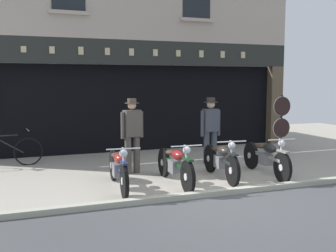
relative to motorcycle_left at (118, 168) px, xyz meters
The scene contains 12 objects.
ground 2.81m from the motorcycle_left, 51.55° to the right, with size 21.82×22.00×0.18m.
shop_facade 6.21m from the motorcycle_left, 73.51° to the left, with size 10.12×4.42×6.20m.
motorcycle_left is the anchor object (origin of this frame).
motorcycle_center_left 1.17m from the motorcycle_left, ahead, with size 0.62×2.08×0.91m.
motorcycle_center 2.28m from the motorcycle_left, ahead, with size 0.62×1.95×0.92m.
motorcycle_center_right 3.38m from the motorcycle_left, ahead, with size 0.62×2.08×0.92m.
salesman_left 1.46m from the motorcycle_left, 62.75° to the left, with size 0.55×0.33×1.73m.
shopkeeper_center 3.26m from the motorcycle_left, 29.53° to the left, with size 0.56×0.36×1.70m.
tyre_sign_pole 6.02m from the motorcycle_left, 22.86° to the left, with size 0.59×0.06×1.71m.
advert_board_near 4.46m from the motorcycle_left, 99.01° to the left, with size 0.65×0.03×1.02m.
advert_board_far 4.74m from the motorcycle_left, 112.81° to the left, with size 0.76×0.03×0.92m.
leaning_bicycle 3.66m from the motorcycle_left, 125.32° to the left, with size 1.76×0.50×0.95m.
Camera 1 is at (-3.56, -6.45, 2.11)m, focal length 43.25 mm.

